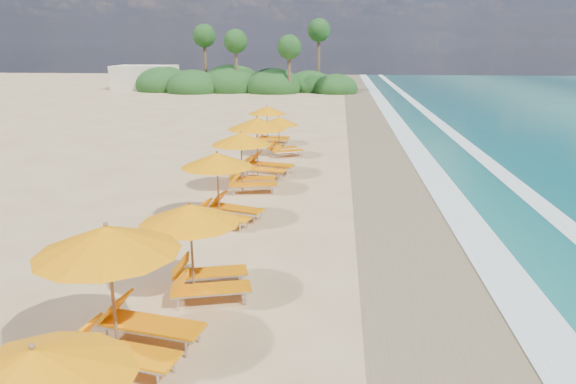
{
  "coord_description": "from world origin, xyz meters",
  "views": [
    {
      "loc": [
        1.42,
        -14.72,
        5.43
      ],
      "look_at": [
        0.0,
        0.0,
        1.2
      ],
      "focal_mm": 32.62,
      "sensor_mm": 36.0,
      "label": 1
    }
  ],
  "objects": [
    {
      "name": "station_2",
      "position": [
        -2.25,
        -6.79,
        1.42
      ],
      "size": [
        3.04,
        2.91,
        2.53
      ],
      "rotation": [
        0.0,
        0.0,
        -0.19
      ],
      "color": "olive",
      "rests_on": "ground"
    },
    {
      "name": "station_6",
      "position": [
        -1.75,
        6.64,
        1.41
      ],
      "size": [
        3.13,
        3.03,
        2.52
      ],
      "rotation": [
        0.0,
        0.0,
        -0.26
      ],
      "color": "olive",
      "rests_on": "ground"
    },
    {
      "name": "station_4",
      "position": [
        -2.07,
        0.55,
        1.27
      ],
      "size": [
        2.89,
        2.82,
        2.27
      ],
      "rotation": [
        0.0,
        0.0,
        -0.32
      ],
      "color": "olive",
      "rests_on": "ground"
    },
    {
      "name": "ground",
      "position": [
        0.0,
        0.0,
        0.0
      ],
      "size": [
        160.0,
        160.0,
        0.0
      ],
      "primitive_type": "plane",
      "color": "tan",
      "rests_on": "ground"
    },
    {
      "name": "surf_foam",
      "position": [
        6.7,
        0.0,
        0.03
      ],
      "size": [
        4.0,
        160.0,
        0.01
      ],
      "color": "white",
      "rests_on": "ground"
    },
    {
      "name": "station_7",
      "position": [
        -1.34,
        10.66,
        1.12
      ],
      "size": [
        2.69,
        2.69,
        2.01
      ],
      "rotation": [
        0.0,
        0.0,
        0.52
      ],
      "color": "olive",
      "rests_on": "ground"
    },
    {
      "name": "station_5",
      "position": [
        -1.97,
        4.23,
        1.29
      ],
      "size": [
        2.78,
        2.66,
        2.3
      ],
      "rotation": [
        0.0,
        0.0,
        0.2
      ],
      "color": "olive",
      "rests_on": "ground"
    },
    {
      "name": "station_8",
      "position": [
        -2.3,
        13.71,
        1.21
      ],
      "size": [
        2.36,
        2.19,
        2.16
      ],
      "rotation": [
        0.0,
        0.0,
        -0.03
      ],
      "color": "olive",
      "rests_on": "ground"
    },
    {
      "name": "station_3",
      "position": [
        -1.52,
        -4.35,
        1.23
      ],
      "size": [
        2.75,
        2.66,
        2.2
      ],
      "rotation": [
        0.0,
        0.0,
        0.27
      ],
      "color": "olive",
      "rests_on": "ground"
    },
    {
      "name": "treeline",
      "position": [
        -9.94,
        45.51,
        1.0
      ],
      "size": [
        25.8,
        8.8,
        9.74
      ],
      "color": "#163D14",
      "rests_on": "ground"
    },
    {
      "name": "beach_building",
      "position": [
        -22.0,
        48.0,
        1.4
      ],
      "size": [
        7.0,
        5.0,
        2.8
      ],
      "primitive_type": "cube",
      "color": "beige",
      "rests_on": "ground"
    },
    {
      "name": "wet_sand",
      "position": [
        4.0,
        0.0,
        0.01
      ],
      "size": [
        4.0,
        160.0,
        0.01
      ],
      "primitive_type": "cube",
      "color": "#897852",
      "rests_on": "ground"
    }
  ]
}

